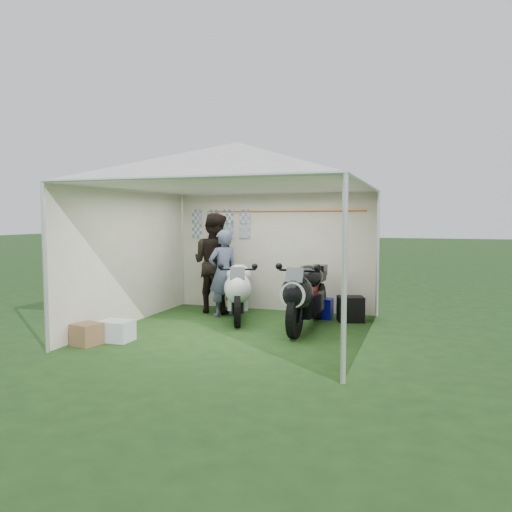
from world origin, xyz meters
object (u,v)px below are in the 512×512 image
(person_blue_jacket, at_px, (223,273))
(crate_0, at_px, (117,331))
(motorcycle_black, at_px, (306,293))
(paddock_stand, at_px, (319,308))
(person_dark_jacket, at_px, (214,263))
(canopy_tent, at_px, (238,170))
(crate_1, at_px, (87,334))
(motorcycle_white, at_px, (239,288))
(equipment_box, at_px, (351,309))

(person_blue_jacket, distance_m, crate_0, 2.48)
(motorcycle_black, xyz_separation_m, paddock_stand, (0.02, 0.99, -0.42))
(paddock_stand, xyz_separation_m, crate_0, (-2.49, -2.65, -0.03))
(person_dark_jacket, bearing_deg, canopy_tent, 137.18)
(motorcycle_black, bearing_deg, crate_1, -142.83)
(crate_1, bearing_deg, person_dark_jacket, 75.68)
(motorcycle_white, distance_m, person_blue_jacket, 0.51)
(canopy_tent, bearing_deg, person_dark_jacket, 126.40)
(person_dark_jacket, relative_size, crate_0, 4.18)
(equipment_box, distance_m, crate_1, 4.41)
(crate_0, bearing_deg, equipment_box, 39.31)
(motorcycle_white, relative_size, motorcycle_black, 0.90)
(paddock_stand, xyz_separation_m, person_blue_jacket, (-1.72, -0.39, 0.62))
(person_dark_jacket, bearing_deg, crate_0, 90.56)
(person_blue_jacket, bearing_deg, motorcycle_black, 109.15)
(motorcycle_black, relative_size, person_dark_jacket, 1.14)
(paddock_stand, bearing_deg, canopy_tent, -125.15)
(crate_0, bearing_deg, person_dark_jacket, 79.78)
(motorcycle_white, bearing_deg, crate_0, -138.76)
(paddock_stand, bearing_deg, equipment_box, -12.26)
(person_blue_jacket, bearing_deg, crate_0, 19.99)
(motorcycle_white, distance_m, paddock_stand, 1.52)
(motorcycle_white, xyz_separation_m, equipment_box, (1.92, 0.48, -0.34))
(paddock_stand, distance_m, crate_1, 4.07)
(person_dark_jacket, xyz_separation_m, crate_0, (-0.46, -2.57, -0.80))
(motorcycle_white, bearing_deg, person_blue_jacket, 131.04)
(crate_1, bearing_deg, motorcycle_black, 35.83)
(motorcycle_black, relative_size, paddock_stand, 4.55)
(person_dark_jacket, height_order, equipment_box, person_dark_jacket)
(canopy_tent, xyz_separation_m, motorcycle_black, (1.00, 0.46, -1.97))
(paddock_stand, height_order, crate_0, paddock_stand)
(crate_0, bearing_deg, person_blue_jacket, 71.21)
(paddock_stand, height_order, equipment_box, equipment_box)
(canopy_tent, xyz_separation_m, paddock_stand, (1.02, 1.45, -2.39))
(motorcycle_white, relative_size, person_blue_jacket, 1.23)
(paddock_stand, height_order, crate_1, paddock_stand)
(person_dark_jacket, bearing_deg, motorcycle_black, 166.29)
(crate_1, bearing_deg, equipment_box, 40.31)
(equipment_box, xyz_separation_m, crate_0, (-3.08, -2.52, -0.07))
(motorcycle_black, xyz_separation_m, crate_1, (-2.75, -1.98, -0.45))
(motorcycle_black, bearing_deg, person_dark_jacket, 156.86)
(canopy_tent, xyz_separation_m, motorcycle_white, (-0.31, 0.84, -2.01))
(paddock_stand, relative_size, crate_0, 1.05)
(person_blue_jacket, height_order, equipment_box, person_blue_jacket)
(person_blue_jacket, height_order, crate_0, person_blue_jacket)
(canopy_tent, height_order, crate_0, canopy_tent)
(crate_0, bearing_deg, canopy_tent, 39.20)
(motorcycle_white, xyz_separation_m, person_blue_jacket, (-0.39, 0.22, 0.24))
(person_dark_jacket, xyz_separation_m, person_blue_jacket, (0.31, -0.31, -0.15))
(motorcycle_black, relative_size, person_blue_jacket, 1.36)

